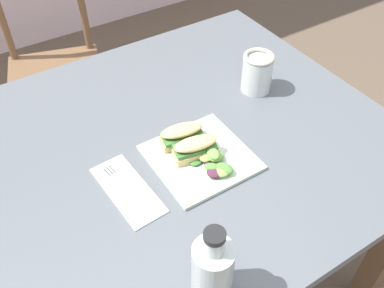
{
  "coord_description": "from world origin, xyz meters",
  "views": [
    {
      "loc": [
        -0.36,
        -0.7,
        1.54
      ],
      "look_at": [
        0.07,
        -0.03,
        0.76
      ],
      "focal_mm": 40.04,
      "sensor_mm": 36.0,
      "label": 1
    }
  ],
  "objects_px": {
    "chair_wooden_far": "(55,69)",
    "sandwich_half_front": "(195,148)",
    "dining_table": "(152,178)",
    "plate_lunch": "(200,157)",
    "sandwich_half_back": "(182,135)",
    "mason_jar_iced_tea": "(257,74)",
    "fork_on_napkin": "(123,185)",
    "bottle_cold_brew": "(212,272)"
  },
  "relations": [
    {
      "from": "sandwich_half_front",
      "to": "fork_on_napkin",
      "type": "xyz_separation_m",
      "value": [
        -0.2,
        0.01,
        -0.03
      ]
    },
    {
      "from": "sandwich_half_back",
      "to": "bottle_cold_brew",
      "type": "distance_m",
      "value": 0.41
    },
    {
      "from": "chair_wooden_far",
      "to": "sandwich_half_front",
      "type": "relative_size",
      "value": 7.16
    },
    {
      "from": "fork_on_napkin",
      "to": "dining_table",
      "type": "bearing_deg",
      "value": 33.27
    },
    {
      "from": "chair_wooden_far",
      "to": "bottle_cold_brew",
      "type": "xyz_separation_m",
      "value": [
        -0.09,
        -1.35,
        0.36
      ]
    },
    {
      "from": "sandwich_half_back",
      "to": "fork_on_napkin",
      "type": "distance_m",
      "value": 0.2
    },
    {
      "from": "dining_table",
      "to": "mason_jar_iced_tea",
      "type": "relative_size",
      "value": 10.99
    },
    {
      "from": "sandwich_half_front",
      "to": "bottle_cold_brew",
      "type": "bearing_deg",
      "value": -117.74
    },
    {
      "from": "sandwich_half_front",
      "to": "plate_lunch",
      "type": "bearing_deg",
      "value": -40.89
    },
    {
      "from": "chair_wooden_far",
      "to": "bottle_cold_brew",
      "type": "distance_m",
      "value": 1.4
    },
    {
      "from": "plate_lunch",
      "to": "dining_table",
      "type": "bearing_deg",
      "value": 135.43
    },
    {
      "from": "plate_lunch",
      "to": "sandwich_half_back",
      "type": "bearing_deg",
      "value": 101.4
    },
    {
      "from": "fork_on_napkin",
      "to": "sandwich_half_back",
      "type": "bearing_deg",
      "value": 12.72
    },
    {
      "from": "dining_table",
      "to": "sandwich_half_back",
      "type": "bearing_deg",
      "value": -19.1
    },
    {
      "from": "dining_table",
      "to": "plate_lunch",
      "type": "bearing_deg",
      "value": -44.57
    },
    {
      "from": "sandwich_half_back",
      "to": "plate_lunch",
      "type": "bearing_deg",
      "value": -78.6
    },
    {
      "from": "bottle_cold_brew",
      "to": "plate_lunch",
      "type": "bearing_deg",
      "value": 60.21
    },
    {
      "from": "plate_lunch",
      "to": "mason_jar_iced_tea",
      "type": "xyz_separation_m",
      "value": [
        0.3,
        0.16,
        0.05
      ]
    },
    {
      "from": "bottle_cold_brew",
      "to": "fork_on_napkin",
      "type": "bearing_deg",
      "value": 95.06
    },
    {
      "from": "chair_wooden_far",
      "to": "plate_lunch",
      "type": "relative_size",
      "value": 3.58
    },
    {
      "from": "dining_table",
      "to": "fork_on_napkin",
      "type": "height_order",
      "value": "fork_on_napkin"
    },
    {
      "from": "chair_wooden_far",
      "to": "sandwich_half_back",
      "type": "xyz_separation_m",
      "value": [
        0.08,
        -0.97,
        0.33
      ]
    },
    {
      "from": "plate_lunch",
      "to": "sandwich_half_front",
      "type": "height_order",
      "value": "sandwich_half_front"
    },
    {
      "from": "dining_table",
      "to": "chair_wooden_far",
      "type": "xyz_separation_m",
      "value": [
        0.01,
        0.94,
        -0.18
      ]
    },
    {
      "from": "sandwich_half_back",
      "to": "mason_jar_iced_tea",
      "type": "bearing_deg",
      "value": 15.99
    },
    {
      "from": "dining_table",
      "to": "chair_wooden_far",
      "type": "distance_m",
      "value": 0.96
    },
    {
      "from": "plate_lunch",
      "to": "fork_on_napkin",
      "type": "height_order",
      "value": "plate_lunch"
    },
    {
      "from": "bottle_cold_brew",
      "to": "sandwich_half_front",
      "type": "bearing_deg",
      "value": 62.26
    },
    {
      "from": "bottle_cold_brew",
      "to": "mason_jar_iced_tea",
      "type": "bearing_deg",
      "value": 44.16
    },
    {
      "from": "sandwich_half_back",
      "to": "bottle_cold_brew",
      "type": "bearing_deg",
      "value": -113.56
    },
    {
      "from": "mason_jar_iced_tea",
      "to": "dining_table",
      "type": "bearing_deg",
      "value": -171.18
    },
    {
      "from": "plate_lunch",
      "to": "fork_on_napkin",
      "type": "xyz_separation_m",
      "value": [
        -0.21,
        0.02,
        0.0
      ]
    },
    {
      "from": "plate_lunch",
      "to": "mason_jar_iced_tea",
      "type": "distance_m",
      "value": 0.35
    },
    {
      "from": "dining_table",
      "to": "sandwich_half_front",
      "type": "distance_m",
      "value": 0.19
    },
    {
      "from": "dining_table",
      "to": "sandwich_half_back",
      "type": "relative_size",
      "value": 10.93
    },
    {
      "from": "mason_jar_iced_tea",
      "to": "sandwich_half_front",
      "type": "bearing_deg",
      "value": -154.65
    },
    {
      "from": "chair_wooden_far",
      "to": "mason_jar_iced_tea",
      "type": "height_order",
      "value": "chair_wooden_far"
    },
    {
      "from": "chair_wooden_far",
      "to": "sandwich_half_front",
      "type": "distance_m",
      "value": 1.08
    },
    {
      "from": "sandwich_half_front",
      "to": "sandwich_half_back",
      "type": "height_order",
      "value": "same"
    },
    {
      "from": "sandwich_half_back",
      "to": "bottle_cold_brew",
      "type": "xyz_separation_m",
      "value": [
        -0.16,
        -0.38,
        0.03
      ]
    },
    {
      "from": "sandwich_half_front",
      "to": "sandwich_half_back",
      "type": "distance_m",
      "value": 0.06
    },
    {
      "from": "fork_on_napkin",
      "to": "bottle_cold_brew",
      "type": "distance_m",
      "value": 0.34
    }
  ]
}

